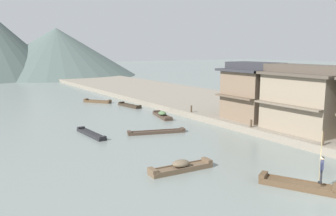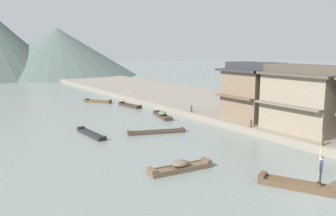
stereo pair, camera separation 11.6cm
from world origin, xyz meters
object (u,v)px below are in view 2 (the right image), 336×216
(boat_moored_third, at_px, (162,115))
(boat_midriver_upstream, at_px, (130,106))
(boat_midriver_drifting, at_px, (180,167))
(house_waterfront_second, at_px, (304,99))
(mooring_post_dock_far, at_px, (191,109))
(boat_moored_second, at_px, (98,101))
(boat_moored_far, at_px, (91,134))
(boatman_person, at_px, (321,166))
(house_waterfront_tall, at_px, (254,91))
(mooring_post_dock_near, at_px, (323,139))
(boat_foreground_poled, at_px, (297,185))
(boat_moored_nearest, at_px, (156,132))
(mooring_post_dock_mid, at_px, (251,124))

(boat_moored_third, relative_size, boat_midriver_upstream, 1.07)
(boat_midriver_drifting, xyz_separation_m, house_waterfront_second, (14.60, 1.10, 3.42))
(mooring_post_dock_far, bearing_deg, boat_moored_second, 105.81)
(boat_moored_far, distance_m, house_waterfront_second, 20.26)
(boatman_person, relative_size, boat_moored_second, 0.74)
(boat_moored_far, relative_size, mooring_post_dock_far, 6.40)
(house_waterfront_tall, xyz_separation_m, mooring_post_dock_near, (-3.39, -10.61, -2.52))
(house_waterfront_second, distance_m, house_waterfront_tall, 6.59)
(boat_midriver_upstream, distance_m, house_waterfront_second, 25.48)
(house_waterfront_tall, distance_m, mooring_post_dock_far, 7.94)
(boat_foreground_poled, bearing_deg, boat_midriver_upstream, 81.21)
(boat_midriver_upstream, relative_size, mooring_post_dock_near, 4.87)
(boatman_person, height_order, boat_moored_nearest, boatman_person)
(house_waterfront_second, bearing_deg, boat_moored_nearest, 139.59)
(house_waterfront_tall, bearing_deg, boat_midriver_drifting, -153.07)
(boat_moored_third, distance_m, house_waterfront_second, 16.86)
(boat_midriver_upstream, distance_m, house_waterfront_tall, 19.34)
(boat_foreground_poled, xyz_separation_m, boat_midriver_drifting, (-4.20, 6.22, 0.09))
(house_waterfront_tall, bearing_deg, boat_moored_second, 109.02)
(boat_moored_far, xyz_separation_m, mooring_post_dock_mid, (13.31, -8.03, 0.92))
(boatman_person, distance_m, house_waterfront_tall, 18.31)
(boat_moored_far, relative_size, mooring_post_dock_near, 5.43)
(boat_moored_second, distance_m, mooring_post_dock_mid, 27.72)
(boat_moored_second, xyz_separation_m, mooring_post_dock_mid, (4.98, -27.26, 0.89))
(house_waterfront_second, height_order, mooring_post_dock_far, house_waterfront_second)
(house_waterfront_second, distance_m, mooring_post_dock_far, 13.83)
(boat_moored_second, height_order, house_waterfront_second, house_waterfront_second)
(boat_moored_second, distance_m, house_waterfront_tall, 25.92)
(boat_moored_nearest, xyz_separation_m, mooring_post_dock_far, (7.57, 4.36, 0.98))
(mooring_post_dock_mid, bearing_deg, boat_foreground_poled, -124.53)
(mooring_post_dock_near, relative_size, mooring_post_dock_mid, 1.31)
(boat_moored_far, distance_m, boat_midriver_drifting, 12.83)
(house_waterfront_second, bearing_deg, boat_moored_far, 144.34)
(mooring_post_dock_near, bearing_deg, boat_midriver_upstream, 95.13)
(house_waterfront_tall, bearing_deg, boat_foreground_poled, -128.12)
(boat_foreground_poled, height_order, boat_moored_nearest, boat_foreground_poled)
(boat_foreground_poled, distance_m, mooring_post_dock_near, 8.26)
(boat_moored_second, bearing_deg, boat_moored_third, -81.67)
(boat_moored_second, distance_m, house_waterfront_second, 32.04)
(boat_midriver_drifting, bearing_deg, mooring_post_dock_far, 50.83)
(boat_moored_nearest, height_order, mooring_post_dock_near, mooring_post_dock_near)
(boat_moored_second, height_order, boat_midriver_upstream, boat_moored_second)
(boat_moored_nearest, relative_size, mooring_post_dock_mid, 7.72)
(boat_moored_third, bearing_deg, boat_midriver_drifting, -118.37)
(boat_moored_nearest, relative_size, boat_moored_far, 1.08)
(boat_foreground_poled, relative_size, house_waterfront_tall, 0.70)
(boat_midriver_upstream, bearing_deg, boat_moored_second, 111.14)
(boat_moored_second, xyz_separation_m, boat_moored_third, (2.24, -15.34, 0.08))
(boat_moored_third, bearing_deg, boat_midriver_upstream, 88.97)
(boat_moored_nearest, height_order, boat_midriver_drifting, boat_midriver_drifting)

